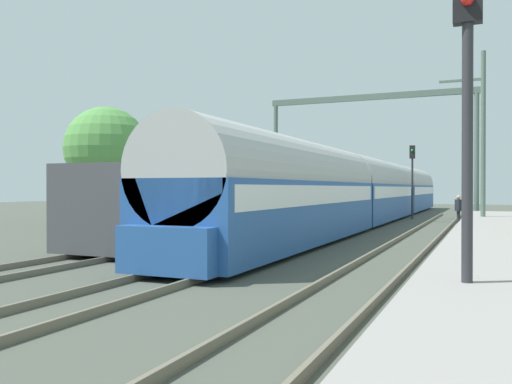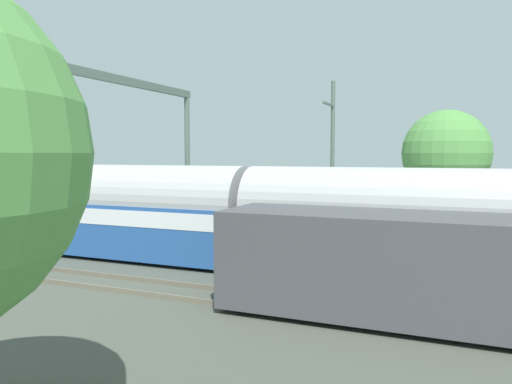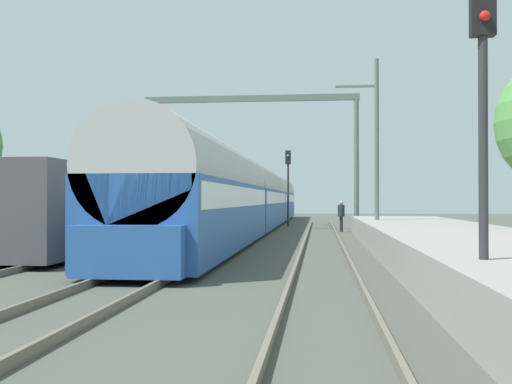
% 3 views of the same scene
% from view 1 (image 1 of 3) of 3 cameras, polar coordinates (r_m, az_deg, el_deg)
% --- Properties ---
extents(ground, '(120.00, 120.00, 0.00)m').
position_cam_1_polar(ground, '(16.75, -0.55, -6.87)').
color(ground, '#494E43').
extents(track_far_west, '(1.52, 60.00, 0.16)m').
position_cam_1_polar(track_far_west, '(18.75, -12.16, -5.85)').
color(track_far_west, '#6D6553').
rests_on(track_far_west, ground).
extents(track_west, '(1.52, 60.00, 0.16)m').
position_cam_1_polar(track_west, '(16.74, -0.55, -6.60)').
color(track_west, '#6D6553').
rests_on(track_west, ground).
extents(track_east, '(1.52, 60.00, 0.16)m').
position_cam_1_polar(track_east, '(15.56, 13.53, -7.14)').
color(track_east, '#6D6553').
rests_on(track_east, ground).
extents(passenger_train, '(2.93, 49.20, 3.82)m').
position_cam_1_polar(passenger_train, '(35.61, 12.36, 0.17)').
color(passenger_train, '#28569E').
rests_on(passenger_train, ground).
extents(freight_car, '(2.80, 13.00, 2.70)m').
position_cam_1_polar(freight_car, '(21.82, -6.45, -1.30)').
color(freight_car, '#47474C').
rests_on(freight_car, ground).
extents(person_crossing, '(0.39, 0.46, 1.73)m').
position_cam_1_polar(person_crossing, '(32.15, 20.52, -1.56)').
color(person_crossing, '#2A2A2A').
rests_on(person_crossing, ground).
extents(railway_signal_near, '(0.36, 0.30, 5.16)m').
position_cam_1_polar(railway_signal_near, '(7.62, 21.35, 9.18)').
color(railway_signal_near, '#2D2D33').
rests_on(railway_signal_near, ground).
extents(railway_signal_far, '(0.36, 0.30, 5.05)m').
position_cam_1_polar(railway_signal_far, '(38.75, 16.11, 2.05)').
color(railway_signal_far, '#2D2D33').
rests_on(railway_signal_far, ground).
extents(catenary_gantry, '(12.60, 0.28, 7.86)m').
position_cam_1_polar(catenary_gantry, '(34.02, 11.79, 6.34)').
color(catenary_gantry, '#54695E').
rests_on(catenary_gantry, ground).
extents(catenary_pole_east_mid, '(1.90, 0.20, 8.00)m').
position_cam_1_polar(catenary_pole_east_mid, '(25.25, 22.67, 4.99)').
color(catenary_pole_east_mid, '#54695E').
rests_on(catenary_pole_east_mid, ground).
extents(tree_west_background, '(4.82, 4.82, 6.85)m').
position_cam_1_polar(tree_west_background, '(32.79, -15.48, 4.45)').
color(tree_west_background, '#4C3826').
rests_on(tree_west_background, ground).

